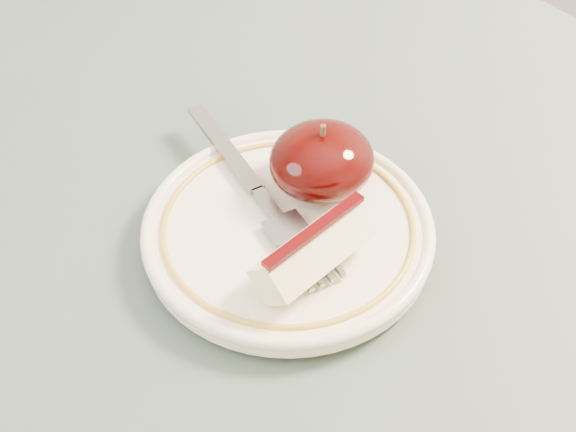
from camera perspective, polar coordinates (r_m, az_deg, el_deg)
table at (r=0.61m, az=-5.75°, el=-8.92°), size 0.90×0.90×0.75m
plate at (r=0.54m, az=-0.00°, el=-1.02°), size 0.20×0.20×0.02m
apple_half at (r=0.55m, az=2.41°, el=3.96°), size 0.07×0.07×0.05m
apple_wedge at (r=0.50m, az=1.86°, el=-2.48°), size 0.09×0.04×0.04m
fork at (r=0.56m, az=-2.13°, el=1.76°), size 0.05×0.20×0.00m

